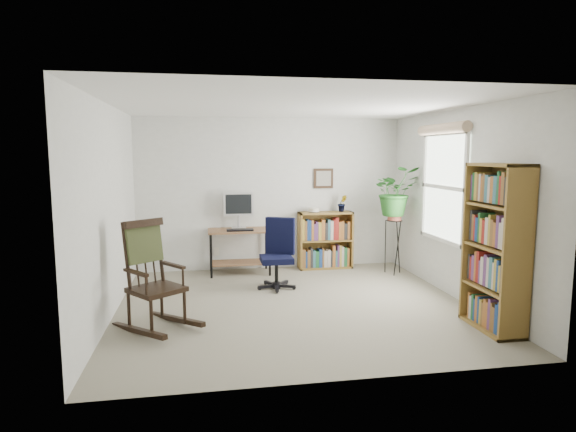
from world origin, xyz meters
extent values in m
cube|color=gray|center=(0.00, 0.00, 0.00)|extent=(4.20, 4.00, 0.00)
cube|color=white|center=(0.00, 0.00, 2.40)|extent=(4.20, 4.00, 0.00)
cube|color=silver|center=(0.00, 2.00, 1.20)|extent=(4.20, 0.00, 2.40)
cube|color=silver|center=(0.00, -2.00, 1.20)|extent=(4.20, 0.00, 2.40)
cube|color=silver|center=(-2.10, 0.00, 1.20)|extent=(0.00, 4.00, 2.40)
cube|color=silver|center=(2.10, 0.00, 1.20)|extent=(0.00, 4.00, 2.40)
cube|color=black|center=(-0.53, 1.58, 0.70)|extent=(0.40, 0.15, 0.02)
imported|color=#256623|center=(1.80, 1.28, 1.63)|extent=(1.69, 1.87, 1.46)
imported|color=#256623|center=(1.14, 1.83, 0.97)|extent=(0.13, 0.24, 0.11)
camera|label=1|loc=(-1.04, -5.59, 1.84)|focal=30.00mm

